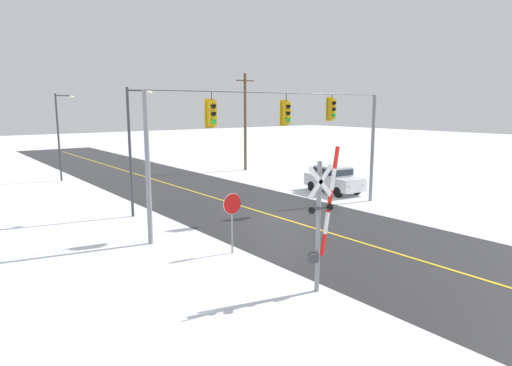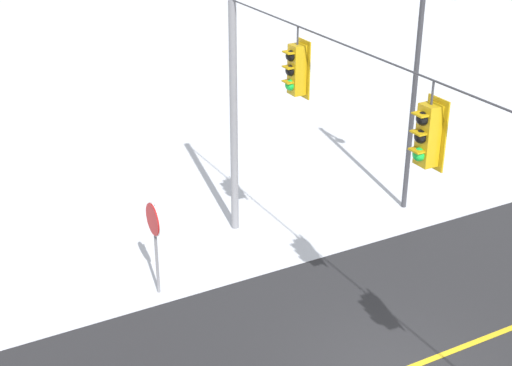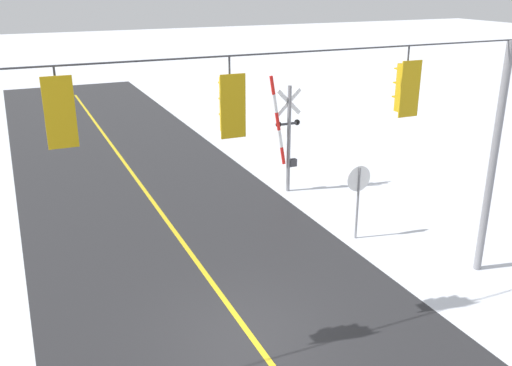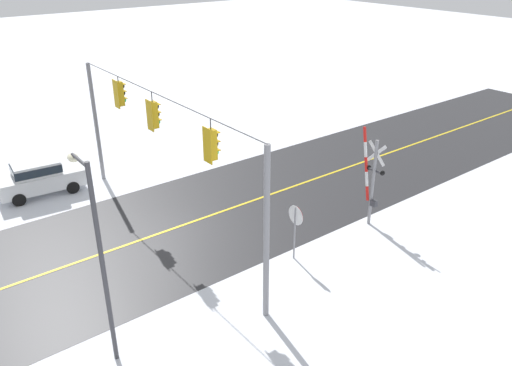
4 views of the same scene
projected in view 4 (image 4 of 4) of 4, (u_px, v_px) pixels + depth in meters
ground_plane at (167, 231)px, 22.43m from camera, size 160.00×160.00×0.00m
road_asphalt at (24, 281)px, 19.12m from camera, size 9.00×80.00×0.01m
lane_centre_line at (24, 281)px, 19.12m from camera, size 0.14×72.00×0.01m
signal_span at (159, 140)px, 20.60m from camera, size 14.20×0.47×6.22m
stop_sign at (296, 221)px, 19.80m from camera, size 0.80×0.09×2.35m
railroad_crossing at (372, 178)px, 22.14m from camera, size 1.29×0.31×4.40m
parked_car_white at (40, 176)px, 25.42m from camera, size 2.11×4.31×1.74m
streetlamp_near at (97, 246)px, 14.07m from camera, size 1.39×0.28×6.50m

